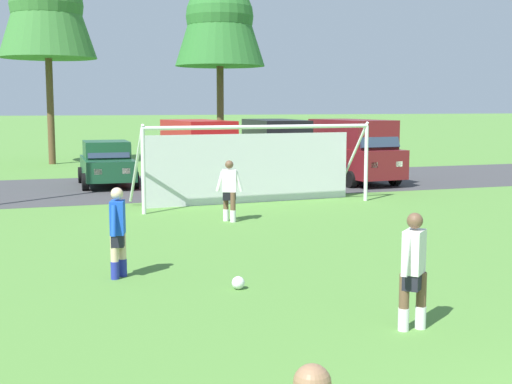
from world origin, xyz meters
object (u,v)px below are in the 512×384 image
Objects in this scene: parked_car_slot_far_left at (107,163)px; parked_car_slot_left at (199,151)px; parked_car_slot_center_left at (276,149)px; player_winger_left at (118,233)px; soccer_goal at (252,163)px; parked_car_slot_center at (353,149)px; soccer_ball at (238,283)px; player_midfield_center at (229,191)px; player_defender_far at (413,272)px.

parked_car_slot_far_left is 3.59m from parked_car_slot_left.
parked_car_slot_center_left is (3.20, 0.10, 0.00)m from parked_car_slot_left.
parked_car_slot_left reaches higher than player_winger_left.
soccer_goal reaches higher than parked_car_slot_center_left.
parked_car_slot_far_left is at bearing 120.70° from soccer_goal.
player_winger_left is at bearing -95.67° from parked_car_slot_far_left.
soccer_ball is at bearing -123.16° from parked_car_slot_center.
player_defender_far is at bearing -90.75° from player_midfield_center.
player_midfield_center reaches higher than soccer_ball.
parked_car_slot_left is at bearing 172.81° from parked_car_slot_center.
soccer_ball is 0.03× the size of soccer_goal.
soccer_ball is 6.85m from player_midfield_center.
parked_car_slot_center is (9.12, 13.96, 1.23)m from soccer_ball.
player_winger_left reaches higher than soccer_ball.
parked_car_slot_left is at bearing 95.20° from soccer_goal.
parked_car_slot_far_left reaches higher than player_winger_left.
player_midfield_center is at bearing 89.25° from player_defender_far.
soccer_ball is 3.31m from player_defender_far.
parked_car_slot_left and parked_car_slot_center have the same top height.
player_winger_left is 0.39× the size of parked_car_slot_far_left.
parked_car_slot_left is (4.78, 13.30, 0.52)m from player_winger_left.
soccer_ball is 16.01m from parked_car_slot_far_left.
parked_car_slot_center_left is 1.00× the size of parked_car_slot_center.
player_winger_left is (-1.81, 1.44, 0.71)m from soccer_ball.
soccer_goal is at bearing 81.85° from player_defender_far.
parked_car_slot_center_left is at bearing -9.97° from parked_car_slot_far_left.
soccer_ball is at bearing 120.87° from player_defender_far.
soccer_goal reaches higher than player_defender_far.
parked_car_slot_far_left is at bearing 102.86° from player_midfield_center.
soccer_goal is 4.59× the size of player_winger_left.
player_winger_left is at bearing 129.49° from player_defender_far.
player_midfield_center is at bearing -117.95° from parked_car_slot_center_left.
player_midfield_center is 1.00× the size of player_winger_left.
parked_car_slot_center_left is (4.51, 17.62, 0.52)m from player_defender_far.
player_midfield_center is at bearing -134.82° from parked_car_slot_center.
soccer_goal is 5.92m from parked_car_slot_center_left.
parked_car_slot_center is (10.93, 12.53, 0.52)m from player_winger_left.
soccer_ball is 16.72m from parked_car_slot_center.
soccer_goal reaches higher than parked_car_slot_far_left.
soccer_goal is 1.77× the size of parked_car_slot_far_left.
parked_car_slot_far_left is at bearing 167.93° from parked_car_slot_center.
player_midfield_center is 10.42m from parked_car_slot_center.
parked_car_slot_center is (7.46, 16.74, 0.52)m from player_defender_far.
soccer_ball is at bearing -38.40° from player_winger_left.
player_winger_left is 0.33× the size of parked_car_slot_center_left.
parked_car_slot_far_left is (-2.03, 18.77, 0.05)m from player_defender_far.
soccer_goal is 3.47m from player_midfield_center.
player_winger_left is 15.61m from parked_car_slot_center_left.
player_winger_left is at bearing -122.72° from soccer_goal.
soccer_ball is 15.09m from parked_car_slot_left.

